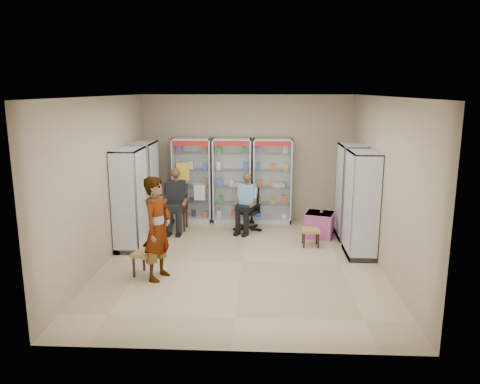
{
  "coord_description": "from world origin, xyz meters",
  "views": [
    {
      "loc": [
        0.37,
        -8.14,
        3.13
      ],
      "look_at": [
        -0.06,
        0.7,
        1.17
      ],
      "focal_mm": 35.0,
      "sensor_mm": 36.0,
      "label": 1
    }
  ],
  "objects_px": {
    "cabinet_right_far": "(350,192)",
    "pink_trunk": "(319,225)",
    "cabinet_left_far": "(144,188)",
    "office_chair": "(248,209)",
    "wooden_chair": "(177,209)",
    "cabinet_back_mid": "(232,181)",
    "cabinet_back_left": "(192,180)",
    "cabinet_left_near": "(130,199)",
    "woven_stool_a": "(310,237)",
    "woven_stool_b": "(148,263)",
    "cabinet_back_right": "(272,181)",
    "cabinet_right_near": "(361,204)",
    "standing_man": "(158,228)",
    "seated_shopkeeper": "(248,204)"
  },
  "relations": [
    {
      "from": "wooden_chair",
      "to": "cabinet_left_far",
      "type": "bearing_deg",
      "value": -163.61
    },
    {
      "from": "cabinet_right_far",
      "to": "woven_stool_b",
      "type": "distance_m",
      "value": 4.51
    },
    {
      "from": "cabinet_back_right",
      "to": "cabinet_left_near",
      "type": "height_order",
      "value": "same"
    },
    {
      "from": "cabinet_right_far",
      "to": "pink_trunk",
      "type": "bearing_deg",
      "value": 90.58
    },
    {
      "from": "cabinet_right_far",
      "to": "woven_stool_b",
      "type": "bearing_deg",
      "value": 120.9
    },
    {
      "from": "cabinet_back_mid",
      "to": "pink_trunk",
      "type": "height_order",
      "value": "cabinet_back_mid"
    },
    {
      "from": "cabinet_left_far",
      "to": "pink_trunk",
      "type": "xyz_separation_m",
      "value": [
        3.84,
        -0.21,
        -0.73
      ]
    },
    {
      "from": "office_chair",
      "to": "woven_stool_a",
      "type": "xyz_separation_m",
      "value": [
        1.31,
        -1.02,
        -0.31
      ]
    },
    {
      "from": "cabinet_left_far",
      "to": "cabinet_left_near",
      "type": "distance_m",
      "value": 1.1
    },
    {
      "from": "cabinet_left_far",
      "to": "wooden_chair",
      "type": "relative_size",
      "value": 2.13
    },
    {
      "from": "cabinet_right_near",
      "to": "cabinet_left_far",
      "type": "bearing_deg",
      "value": 73.75
    },
    {
      "from": "pink_trunk",
      "to": "woven_stool_a",
      "type": "xyz_separation_m",
      "value": [
        -0.25,
        -0.61,
        -0.09
      ]
    },
    {
      "from": "cabinet_back_mid",
      "to": "wooden_chair",
      "type": "bearing_deg",
      "value": -148.69
    },
    {
      "from": "cabinet_right_far",
      "to": "standing_man",
      "type": "height_order",
      "value": "cabinet_right_far"
    },
    {
      "from": "cabinet_right_far",
      "to": "cabinet_left_near",
      "type": "xyz_separation_m",
      "value": [
        -4.46,
        -0.9,
        0.0
      ]
    },
    {
      "from": "cabinet_left_far",
      "to": "office_chair",
      "type": "xyz_separation_m",
      "value": [
        2.28,
        0.21,
        -0.51
      ]
    },
    {
      "from": "cabinet_left_far",
      "to": "pink_trunk",
      "type": "distance_m",
      "value": 3.91
    },
    {
      "from": "cabinet_back_left",
      "to": "cabinet_left_far",
      "type": "distance_m",
      "value": 1.32
    },
    {
      "from": "cabinet_back_right",
      "to": "seated_shopkeeper",
      "type": "distance_m",
      "value": 1.02
    },
    {
      "from": "cabinet_right_near",
      "to": "pink_trunk",
      "type": "relative_size",
      "value": 3.59
    },
    {
      "from": "cabinet_back_left",
      "to": "wooden_chair",
      "type": "distance_m",
      "value": 0.94
    },
    {
      "from": "cabinet_back_right",
      "to": "cabinet_right_far",
      "type": "height_order",
      "value": "same"
    },
    {
      "from": "woven_stool_b",
      "to": "standing_man",
      "type": "height_order",
      "value": "standing_man"
    },
    {
      "from": "pink_trunk",
      "to": "woven_stool_b",
      "type": "height_order",
      "value": "pink_trunk"
    },
    {
      "from": "cabinet_left_far",
      "to": "cabinet_back_left",
      "type": "bearing_deg",
      "value": 135.0
    },
    {
      "from": "cabinet_back_right",
      "to": "office_chair",
      "type": "height_order",
      "value": "cabinet_back_right"
    },
    {
      "from": "office_chair",
      "to": "pink_trunk",
      "type": "height_order",
      "value": "office_chair"
    },
    {
      "from": "cabinet_back_mid",
      "to": "seated_shopkeeper",
      "type": "height_order",
      "value": "cabinet_back_mid"
    },
    {
      "from": "cabinet_left_near",
      "to": "cabinet_back_left",
      "type": "bearing_deg",
      "value": 155.39
    },
    {
      "from": "cabinet_back_right",
      "to": "office_chair",
      "type": "xyz_separation_m",
      "value": [
        -0.55,
        -0.72,
        -0.51
      ]
    },
    {
      "from": "cabinet_back_right",
      "to": "cabinet_right_near",
      "type": "xyz_separation_m",
      "value": [
        1.63,
        -2.23,
        0.0
      ]
    },
    {
      "from": "cabinet_right_far",
      "to": "standing_man",
      "type": "bearing_deg",
      "value": 123.89
    },
    {
      "from": "cabinet_right_far",
      "to": "cabinet_left_far",
      "type": "bearing_deg",
      "value": 87.43
    },
    {
      "from": "cabinet_right_far",
      "to": "office_chair",
      "type": "height_order",
      "value": "cabinet_right_far"
    },
    {
      "from": "office_chair",
      "to": "woven_stool_a",
      "type": "bearing_deg",
      "value": -17.97
    },
    {
      "from": "cabinet_back_mid",
      "to": "wooden_chair",
      "type": "relative_size",
      "value": 2.13
    },
    {
      "from": "office_chair",
      "to": "seated_shopkeeper",
      "type": "bearing_deg",
      "value": -69.93
    },
    {
      "from": "cabinet_right_far",
      "to": "seated_shopkeeper",
      "type": "bearing_deg",
      "value": 80.56
    },
    {
      "from": "cabinet_left_far",
      "to": "cabinet_right_far",
      "type": "bearing_deg",
      "value": 87.43
    },
    {
      "from": "cabinet_left_near",
      "to": "woven_stool_a",
      "type": "relative_size",
      "value": 5.6
    },
    {
      "from": "wooden_chair",
      "to": "standing_man",
      "type": "xyz_separation_m",
      "value": [
        0.2,
        -2.81,
        0.4
      ]
    },
    {
      "from": "cabinet_back_right",
      "to": "cabinet_back_left",
      "type": "bearing_deg",
      "value": 180.0
    },
    {
      "from": "cabinet_back_right",
      "to": "wooden_chair",
      "type": "xyz_separation_m",
      "value": [
        -2.15,
        -0.73,
        -0.53
      ]
    },
    {
      "from": "cabinet_right_near",
      "to": "pink_trunk",
      "type": "xyz_separation_m",
      "value": [
        -0.62,
        1.09,
        -0.73
      ]
    },
    {
      "from": "cabinet_right_far",
      "to": "pink_trunk",
      "type": "height_order",
      "value": "cabinet_right_far"
    },
    {
      "from": "cabinet_back_left",
      "to": "cabinet_back_mid",
      "type": "xyz_separation_m",
      "value": [
        0.95,
        0.0,
        0.0
      ]
    },
    {
      "from": "office_chair",
      "to": "standing_man",
      "type": "height_order",
      "value": "standing_man"
    },
    {
      "from": "cabinet_back_right",
      "to": "woven_stool_a",
      "type": "height_order",
      "value": "cabinet_back_right"
    },
    {
      "from": "wooden_chair",
      "to": "pink_trunk",
      "type": "relative_size",
      "value": 1.69
    },
    {
      "from": "cabinet_back_mid",
      "to": "cabinet_right_far",
      "type": "xyz_separation_m",
      "value": [
        2.58,
        -1.13,
        0.0
      ]
    }
  ]
}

